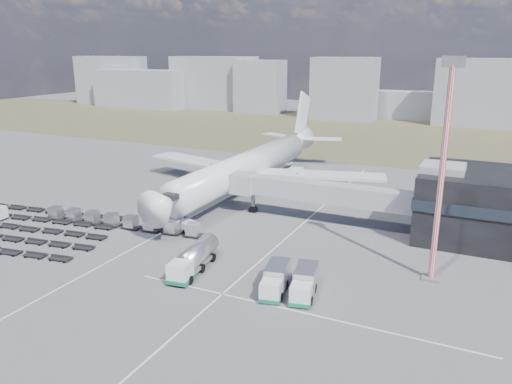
% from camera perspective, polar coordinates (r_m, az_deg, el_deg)
% --- Properties ---
extents(ground, '(420.00, 420.00, 0.00)m').
position_cam_1_polar(ground, '(72.55, -11.91, -6.19)').
color(ground, '#565659').
rests_on(ground, ground).
extents(grass_strip, '(420.00, 90.00, 0.01)m').
position_cam_1_polar(grass_strip, '(170.35, 10.99, 6.57)').
color(grass_strip, '#4D4E2E').
rests_on(grass_strip, ground).
extents(lane_markings, '(47.12, 110.00, 0.01)m').
position_cam_1_polar(lane_markings, '(69.80, -3.95, -6.77)').
color(lane_markings, silver).
rests_on(lane_markings, ground).
extents(jet_bridge, '(30.30, 3.80, 7.05)m').
position_cam_1_polar(jet_bridge, '(80.79, 5.85, 0.16)').
color(jet_bridge, '#939399').
rests_on(jet_bridge, ground).
extents(airliner, '(51.59, 64.53, 17.62)m').
position_cam_1_polar(airliner, '(97.39, -0.59, 3.12)').
color(airliner, white).
rests_on(airliner, ground).
extents(skyline, '(297.38, 26.14, 24.18)m').
position_cam_1_polar(skyline, '(212.85, 7.51, 11.35)').
color(skyline, '#8E929B').
rests_on(skyline, ground).
extents(fuel_tanker, '(3.89, 10.55, 3.33)m').
position_cam_1_polar(fuel_tanker, '(63.71, -7.11, -7.53)').
color(fuel_tanker, white).
rests_on(fuel_tanker, ground).
extents(pushback_tug, '(4.16, 3.33, 1.60)m').
position_cam_1_polar(pushback_tug, '(78.07, -8.16, -3.76)').
color(pushback_tug, white).
rests_on(pushback_tug, ground).
extents(catering_truck, '(3.14, 6.95, 3.13)m').
position_cam_1_polar(catering_truck, '(102.12, 4.22, 1.55)').
color(catering_truck, white).
rests_on(catering_truck, ground).
extents(service_trucks_near, '(6.94, 7.84, 2.77)m').
position_cam_1_polar(service_trucks_near, '(57.86, 3.89, -10.15)').
color(service_trucks_near, white).
rests_on(service_trucks_near, ground).
extents(uld_row, '(27.85, 4.87, 1.88)m').
position_cam_1_polar(uld_row, '(80.98, -15.17, -3.20)').
color(uld_row, black).
rests_on(uld_row, ground).
extents(baggage_dollies, '(32.69, 22.23, 0.71)m').
position_cam_1_polar(baggage_dollies, '(85.84, -25.52, -3.69)').
color(baggage_dollies, black).
rests_on(baggage_dollies, ground).
extents(floodlight_mast, '(2.44, 2.03, 26.29)m').
position_cam_1_polar(floodlight_mast, '(61.06, 20.46, 1.92)').
color(floodlight_mast, red).
rests_on(floodlight_mast, ground).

